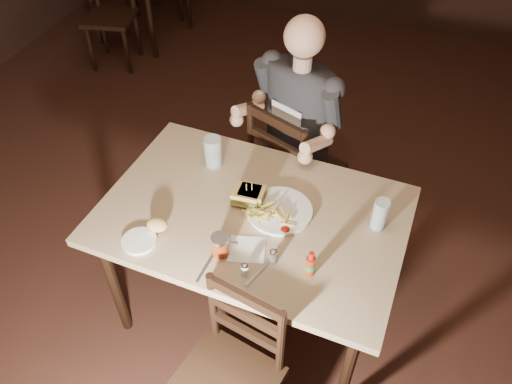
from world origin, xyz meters
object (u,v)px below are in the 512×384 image
(chair_far, at_px, (296,168))
(main_table, at_px, (253,223))
(glass_right, at_px, (380,214))
(hot_sauce, at_px, (311,263))
(side_plate, at_px, (139,242))
(syrup_dispenser, at_px, (220,245))
(diner, at_px, (295,104))
(bg_chair_near, at_px, (110,17))
(dinner_plate, at_px, (280,212))
(glass_left, at_px, (213,152))

(chair_far, bearing_deg, main_table, 110.20)
(glass_right, relative_size, hot_sauce, 1.20)
(side_plate, bearing_deg, syrup_dispenser, 9.15)
(diner, height_order, side_plate, diner)
(glass_right, xyz_separation_m, syrup_dispenser, (-0.59, -0.35, -0.03))
(bg_chair_near, relative_size, syrup_dispenser, 8.86)
(syrup_dispenser, bearing_deg, dinner_plate, 64.41)
(dinner_plate, xyz_separation_m, hot_sauce, (0.20, -0.28, 0.05))
(chair_far, distance_m, glass_right, 0.86)
(hot_sauce, relative_size, syrup_dispenser, 1.27)
(diner, xyz_separation_m, glass_right, (0.52, -0.54, -0.09))
(hot_sauce, distance_m, side_plate, 0.72)
(glass_left, distance_m, glass_right, 0.83)
(bg_chair_near, relative_size, glass_left, 5.57)
(glass_right, xyz_separation_m, hot_sauce, (-0.22, -0.33, -0.01))
(chair_far, relative_size, bg_chair_near, 1.07)
(main_table, bearing_deg, bg_chair_near, 133.74)
(syrup_dispenser, height_order, side_plate, syrup_dispenser)
(glass_left, xyz_separation_m, side_plate, (-0.11, -0.56, -0.07))
(main_table, relative_size, hot_sauce, 11.14)
(main_table, relative_size, side_plate, 9.79)
(bg_chair_near, xyz_separation_m, dinner_plate, (2.13, -2.07, 0.34))
(main_table, relative_size, diner, 1.55)
(bg_chair_near, bearing_deg, main_table, -57.57)
(main_table, height_order, dinner_plate, dinner_plate)
(bg_chair_near, bearing_deg, syrup_dispenser, -61.57)
(glass_right, bearing_deg, bg_chair_near, 141.70)
(main_table, height_order, side_plate, side_plate)
(diner, height_order, hot_sauce, diner)
(bg_chair_near, distance_m, diner, 2.56)
(glass_left, xyz_separation_m, glass_right, (0.82, -0.16, -0.00))
(main_table, distance_m, syrup_dispenser, 0.29)
(diner, distance_m, glass_left, 0.50)
(chair_far, bearing_deg, bg_chair_near, -11.70)
(glass_right, bearing_deg, side_plate, -156.63)
(chair_far, relative_size, glass_right, 6.23)
(glass_left, distance_m, hot_sauce, 0.78)
(main_table, bearing_deg, dinner_plate, 17.05)
(bg_chair_near, distance_m, dinner_plate, 2.99)
(dinner_plate, bearing_deg, chair_far, 97.07)
(main_table, height_order, bg_chair_near, bg_chair_near)
(glass_right, bearing_deg, dinner_plate, -172.55)
(syrup_dispenser, relative_size, side_plate, 0.69)
(syrup_dispenser, bearing_deg, chair_far, 88.74)
(dinner_plate, height_order, glass_left, glass_left)
(bg_chair_near, xyz_separation_m, side_plate, (1.62, -2.42, 0.34))
(chair_far, bearing_deg, syrup_dispenser, 107.89)
(hot_sauce, bearing_deg, main_table, 142.95)
(chair_far, distance_m, syrup_dispenser, 1.00)
(dinner_plate, xyz_separation_m, syrup_dispenser, (-0.17, -0.29, 0.04))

